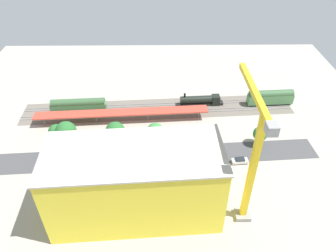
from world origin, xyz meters
TOP-DOWN VIEW (x-y plane):
  - ground_plane at (0.00, 0.00)m, footprint 153.29×153.29m
  - rail_bed at (0.00, -20.20)m, footprint 96.44×19.14m
  - street_asphalt at (0.00, 4.79)m, footprint 96.18×15.03m
  - track_rails at (0.00, -20.20)m, footprint 95.62×12.73m
  - platform_canopy_near at (12.11, -12.82)m, footprint 57.96×7.84m
  - locomotive at (-15.85, -22.77)m, footprint 15.75×3.64m
  - passenger_coach at (-40.61, -22.76)m, footprint 16.72×3.91m
  - freight_coach_far at (27.63, -17.64)m, footprint 19.16×4.14m
  - parked_car_0 at (-23.91, 7.94)m, footprint 4.82×2.29m
  - parked_car_1 at (-16.92, 8.26)m, footprint 4.58×2.21m
  - parked_car_2 at (-8.85, 7.82)m, footprint 4.13×2.09m
  - parked_car_3 at (-0.72, 8.03)m, footprint 4.54×2.13m
  - parked_car_4 at (6.66, 7.60)m, footprint 4.21×1.87m
  - parked_car_5 at (13.32, 7.79)m, footprint 4.38×2.13m
  - parked_car_6 at (21.34, 8.30)m, footprint 4.20×2.04m
  - parked_car_7 at (29.43, 8.09)m, footprint 4.70×2.15m
  - construction_building at (4.58, 24.19)m, footprint 40.17×19.12m
  - construction_roof_slab at (4.58, 24.19)m, footprint 40.80×19.76m
  - tower_crane at (-20.96, 24.52)m, footprint 3.60×25.87m
  - box_truck_0 at (-7.85, 8.88)m, footprint 9.81×2.86m
  - box_truck_1 at (20.11, 11.14)m, footprint 10.07×2.50m
  - street_tree_0 at (0.60, -0.02)m, footprint 5.54×5.54m
  - street_tree_1 at (12.75, -0.90)m, footprint 6.07×6.07m
  - street_tree_2 at (2.11, 0.27)m, footprint 4.63×4.63m
  - street_tree_3 at (-31.22, -0.20)m, footprint 4.43×4.43m
  - street_tree_4 at (30.47, -0.78)m, footprint 4.86×4.86m
  - street_tree_5 at (27.10, 0.37)m, footprint 6.23×6.23m
  - traffic_light at (22.46, 9.00)m, footprint 0.50×0.36m

SIDE VIEW (x-z plane):
  - ground_plane at x=0.00m, z-range 0.00..0.00m
  - rail_bed at x=0.00m, z-range 0.00..0.01m
  - street_asphalt at x=0.00m, z-range 0.00..0.01m
  - track_rails at x=0.00m, z-range 0.12..0.24m
  - parked_car_4 at x=6.66m, z-range -0.09..1.48m
  - parked_car_3 at x=-0.72m, z-range -0.09..1.53m
  - parked_car_6 at x=21.34m, z-range -0.09..1.55m
  - parked_car_7 at x=29.43m, z-range -0.10..1.58m
  - parked_car_2 at x=-8.85m, z-range -0.09..1.58m
  - parked_car_0 at x=-23.91m, z-range -0.08..1.58m
  - parked_car_5 at x=13.32m, z-range -0.10..1.62m
  - parked_car_1 at x=-16.92m, z-range -0.11..1.74m
  - box_truck_1 at x=20.11m, z-range -0.03..3.42m
  - box_truck_0 at x=-7.85m, z-range -0.04..3.56m
  - locomotive at x=-15.85m, z-range -0.72..4.33m
  - passenger_coach at x=-40.61m, z-range 0.15..5.93m
  - freight_coach_far at x=27.63m, z-range 0.15..6.12m
  - platform_canopy_near at x=12.11m, z-range 1.73..5.64m
  - street_tree_3 at x=-31.22m, z-range 1.00..7.46m
  - street_tree_2 at x=2.11m, z-range 1.02..7.73m
  - traffic_light at x=22.46m, z-range 1.08..7.67m
  - street_tree_1 at x=12.75m, z-range 0.97..9.00m
  - street_tree_4 at x=30.47m, z-range 1.30..8.80m
  - street_tree_0 at x=0.60m, z-range 1.29..9.44m
  - street_tree_5 at x=27.10m, z-range 1.50..10.74m
  - construction_building at x=4.58m, z-range 0.00..18.70m
  - tower_crane at x=-20.96m, z-range 3.00..34.55m
  - construction_roof_slab at x=4.58m, z-range 18.70..19.10m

